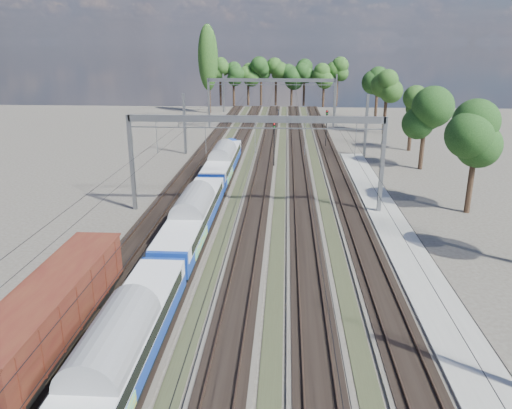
# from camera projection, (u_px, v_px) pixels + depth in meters

# --- Properties ---
(track_bed) EXTENTS (21.00, 130.00, 0.34)m
(track_bed) POSITION_uv_depth(u_px,v_px,m) (263.00, 171.00, 61.30)
(track_bed) COLOR #47423A
(track_bed) RESTS_ON ground
(platform) EXTENTS (3.00, 70.00, 0.30)m
(platform) POSITION_uv_depth(u_px,v_px,m) (409.00, 256.00, 36.87)
(platform) COLOR gray
(platform) RESTS_ON ground
(catenary) EXTENTS (25.65, 130.00, 9.00)m
(catenary) POSITION_uv_depth(u_px,v_px,m) (268.00, 111.00, 66.62)
(catenary) COLOR slate
(catenary) RESTS_ON ground
(tree_belt) EXTENTS (38.81, 101.75, 11.73)m
(tree_belt) POSITION_uv_depth(u_px,v_px,m) (312.00, 80.00, 100.37)
(tree_belt) COLOR black
(tree_belt) RESTS_ON ground
(poplar) EXTENTS (4.40, 4.40, 19.04)m
(poplar) POSITION_uv_depth(u_px,v_px,m) (208.00, 58.00, 108.77)
(poplar) COLOR black
(poplar) RESTS_ON ground
(emu_train) EXTENTS (2.70, 57.30, 3.96)m
(emu_train) POSITION_uv_depth(u_px,v_px,m) (192.00, 214.00, 39.34)
(emu_train) COLOR black
(emu_train) RESTS_ON ground
(freight_boxcar) EXTENTS (2.87, 13.83, 3.57)m
(freight_boxcar) POSITION_uv_depth(u_px,v_px,m) (53.00, 309.00, 25.57)
(freight_boxcar) COLOR black
(freight_boxcar) RESTS_ON ground
(worker) EXTENTS (0.67, 0.83, 2.00)m
(worker) POSITION_uv_depth(u_px,v_px,m) (278.00, 114.00, 103.56)
(worker) COLOR black
(worker) RESTS_ON ground
(signal_near) EXTENTS (0.37, 0.34, 5.64)m
(signal_near) POSITION_uv_depth(u_px,v_px,m) (274.00, 139.00, 62.88)
(signal_near) COLOR black
(signal_near) RESTS_ON ground
(signal_far) EXTENTS (0.34, 0.32, 5.60)m
(signal_far) POSITION_uv_depth(u_px,v_px,m) (327.00, 124.00, 74.69)
(signal_far) COLOR black
(signal_far) RESTS_ON ground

